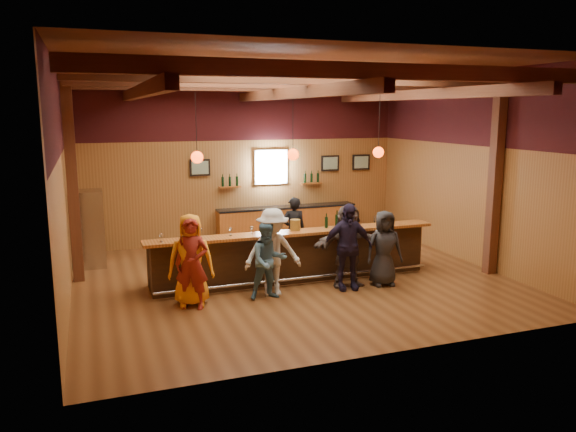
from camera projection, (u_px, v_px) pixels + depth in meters
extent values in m
plane|color=brown|center=(293.00, 280.00, 12.13)|extent=(9.00, 9.00, 0.00)
cube|color=brown|center=(243.00, 160.00, 15.42)|extent=(9.00, 0.04, 4.50)
cube|color=brown|center=(389.00, 206.00, 8.02)|extent=(9.00, 0.04, 4.50)
cube|color=brown|center=(62.00, 186.00, 10.22)|extent=(0.04, 8.00, 4.50)
cube|color=brown|center=(472.00, 169.00, 13.21)|extent=(0.04, 8.00, 4.50)
cube|color=brown|center=(293.00, 65.00, 11.30)|extent=(9.00, 8.00, 0.04)
cube|color=#370F11|center=(242.00, 109.00, 15.14)|extent=(9.00, 0.01, 1.70)
cube|color=#370F11|center=(57.00, 108.00, 9.97)|extent=(0.01, 8.00, 1.70)
cube|color=#370F11|center=(475.00, 108.00, 12.94)|extent=(0.01, 8.00, 1.70)
cube|color=#4F2716|center=(72.00, 177.00, 11.66)|extent=(0.22, 0.22, 4.50)
cube|color=#4F2716|center=(496.00, 173.00, 12.23)|extent=(0.22, 0.22, 4.50)
cube|color=#4F2716|center=(361.00, 71.00, 8.58)|extent=(8.80, 0.20, 0.25)
cube|color=#4F2716|center=(312.00, 78.00, 10.43)|extent=(8.80, 0.20, 0.25)
cube|color=#4F2716|center=(277.00, 83.00, 12.28)|extent=(8.80, 0.20, 0.25)
cube|color=#4F2716|center=(252.00, 86.00, 14.13)|extent=(8.80, 0.20, 0.25)
cube|color=#4F2716|center=(141.00, 91.00, 10.41)|extent=(0.18, 7.80, 0.22)
cube|color=#4F2716|center=(293.00, 93.00, 11.40)|extent=(0.18, 7.80, 0.22)
cube|color=#4F2716|center=(420.00, 94.00, 12.40)|extent=(0.18, 7.80, 0.22)
cube|color=black|center=(293.00, 256.00, 12.04)|extent=(6.00, 0.60, 1.05)
cube|color=#9A4E1C|center=(296.00, 233.00, 11.77)|extent=(6.30, 0.50, 0.06)
cube|color=black|center=(287.00, 234.00, 12.31)|extent=(6.00, 0.48, 0.05)
cube|color=black|center=(287.00, 255.00, 12.40)|extent=(6.00, 0.48, 0.90)
cube|color=silver|center=(368.00, 230.00, 12.98)|extent=(0.45, 0.40, 0.14)
cube|color=silver|center=(387.00, 228.00, 13.15)|extent=(0.45, 0.40, 0.14)
cylinder|color=silver|center=(300.00, 278.00, 11.72)|extent=(6.00, 0.06, 0.06)
cube|color=#9A4E1C|center=(287.00, 224.00, 15.89)|extent=(4.00, 0.50, 0.90)
cube|color=black|center=(287.00, 207.00, 15.80)|extent=(4.00, 0.52, 0.05)
cube|color=silver|center=(271.00, 167.00, 15.67)|extent=(0.95, 0.08, 0.95)
cube|color=white|center=(271.00, 167.00, 15.63)|extent=(0.78, 0.01, 0.78)
cube|color=black|center=(200.00, 168.00, 14.99)|extent=(0.55, 0.04, 0.45)
cube|color=silver|center=(200.00, 168.00, 14.97)|extent=(0.45, 0.01, 0.35)
cube|color=black|center=(330.00, 163.00, 16.25)|extent=(0.55, 0.04, 0.45)
cube|color=silver|center=(330.00, 163.00, 16.23)|extent=(0.45, 0.01, 0.35)
cube|color=black|center=(361.00, 162.00, 16.58)|extent=(0.55, 0.04, 0.45)
cube|color=silver|center=(361.00, 162.00, 16.56)|extent=(0.45, 0.01, 0.35)
cube|color=#9A4E1C|center=(230.00, 187.00, 15.30)|extent=(0.60, 0.18, 0.04)
cylinder|color=black|center=(223.00, 182.00, 15.21)|extent=(0.07, 0.07, 0.26)
cylinder|color=black|center=(230.00, 181.00, 15.28)|extent=(0.07, 0.07, 0.26)
cylinder|color=black|center=(237.00, 181.00, 15.34)|extent=(0.07, 0.07, 0.26)
cube|color=#9A4E1C|center=(311.00, 183.00, 16.10)|extent=(0.60, 0.18, 0.04)
cylinder|color=black|center=(305.00, 178.00, 16.00)|extent=(0.07, 0.07, 0.26)
cylinder|color=black|center=(312.00, 178.00, 16.07)|extent=(0.07, 0.07, 0.26)
cylinder|color=black|center=(318.00, 178.00, 16.14)|extent=(0.07, 0.07, 0.26)
cylinder|color=black|center=(196.00, 125.00, 10.85)|extent=(0.01, 0.01, 1.25)
sphere|color=#FF3E0C|center=(197.00, 157.00, 10.97)|extent=(0.24, 0.24, 0.24)
cylinder|color=black|center=(293.00, 124.00, 11.52)|extent=(0.01, 0.01, 1.25)
sphere|color=#FF3E0C|center=(293.00, 155.00, 11.63)|extent=(0.24, 0.24, 0.24)
cylinder|color=black|center=(379.00, 123.00, 12.18)|extent=(0.01, 0.01, 1.25)
sphere|color=#FF3E0C|center=(378.00, 152.00, 12.30)|extent=(0.24, 0.24, 0.24)
cube|color=silver|center=(89.00, 229.00, 13.01)|extent=(0.70, 0.70, 1.80)
imported|color=orange|center=(191.00, 260.00, 10.40)|extent=(0.93, 0.69, 1.74)
imported|color=maroon|center=(192.00, 264.00, 10.24)|extent=(0.73, 0.63, 1.70)
imported|color=teal|center=(268.00, 261.00, 10.79)|extent=(0.74, 0.58, 1.51)
imported|color=silver|center=(273.00, 252.00, 10.99)|extent=(1.18, 0.76, 1.74)
imported|color=#1F1933|center=(347.00, 247.00, 11.35)|extent=(1.10, 0.60, 1.78)
imported|color=#4E433F|center=(348.00, 246.00, 11.56)|extent=(1.62, 0.59, 1.72)
imported|color=#252528|center=(384.00, 248.00, 11.64)|extent=(0.84, 0.61, 1.58)
imported|color=black|center=(294.00, 230.00, 13.32)|extent=(0.62, 0.44, 1.60)
cylinder|color=brown|center=(295.00, 225.00, 11.83)|extent=(0.21, 0.21, 0.23)
cylinder|color=black|center=(326.00, 222.00, 12.07)|extent=(0.07, 0.07, 0.24)
cylinder|color=black|center=(326.00, 215.00, 12.04)|extent=(0.02, 0.02, 0.08)
cylinder|color=black|center=(337.00, 221.00, 12.19)|extent=(0.08, 0.08, 0.27)
cylinder|color=black|center=(337.00, 213.00, 12.16)|extent=(0.03, 0.03, 0.09)
cylinder|color=silver|center=(161.00, 242.00, 10.81)|extent=(0.07, 0.07, 0.01)
cylinder|color=silver|center=(161.00, 239.00, 10.80)|extent=(0.01, 0.01, 0.09)
sphere|color=silver|center=(161.00, 235.00, 10.78)|extent=(0.08, 0.08, 0.08)
cylinder|color=silver|center=(200.00, 238.00, 11.14)|extent=(0.08, 0.08, 0.01)
cylinder|color=silver|center=(200.00, 235.00, 11.13)|extent=(0.01, 0.01, 0.11)
sphere|color=silver|center=(200.00, 230.00, 11.11)|extent=(0.09, 0.09, 0.09)
cylinder|color=silver|center=(231.00, 235.00, 11.36)|extent=(0.07, 0.07, 0.01)
cylinder|color=silver|center=(230.00, 233.00, 11.35)|extent=(0.01, 0.01, 0.09)
sphere|color=silver|center=(230.00, 229.00, 11.34)|extent=(0.07, 0.07, 0.07)
cylinder|color=silver|center=(252.00, 234.00, 11.48)|extent=(0.07, 0.07, 0.01)
cylinder|color=silver|center=(252.00, 231.00, 11.47)|extent=(0.01, 0.01, 0.10)
sphere|color=silver|center=(252.00, 228.00, 11.45)|extent=(0.08, 0.08, 0.08)
cylinder|color=silver|center=(271.00, 233.00, 11.61)|extent=(0.07, 0.07, 0.01)
cylinder|color=silver|center=(271.00, 230.00, 11.60)|extent=(0.01, 0.01, 0.10)
sphere|color=silver|center=(271.00, 226.00, 11.59)|extent=(0.08, 0.08, 0.08)
cylinder|color=silver|center=(340.00, 227.00, 12.13)|extent=(0.06, 0.06, 0.01)
cylinder|color=silver|center=(340.00, 225.00, 12.12)|extent=(0.01, 0.01, 0.09)
sphere|color=silver|center=(340.00, 222.00, 12.11)|extent=(0.07, 0.07, 0.07)
cylinder|color=silver|center=(351.00, 227.00, 12.20)|extent=(0.08, 0.08, 0.01)
cylinder|color=silver|center=(351.00, 224.00, 12.18)|extent=(0.01, 0.01, 0.11)
sphere|color=silver|center=(351.00, 220.00, 12.17)|extent=(0.09, 0.09, 0.09)
cylinder|color=silver|center=(386.00, 224.00, 12.48)|extent=(0.08, 0.08, 0.01)
cylinder|color=silver|center=(386.00, 221.00, 12.47)|extent=(0.01, 0.01, 0.11)
sphere|color=silver|center=(386.00, 218.00, 12.46)|extent=(0.09, 0.09, 0.09)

